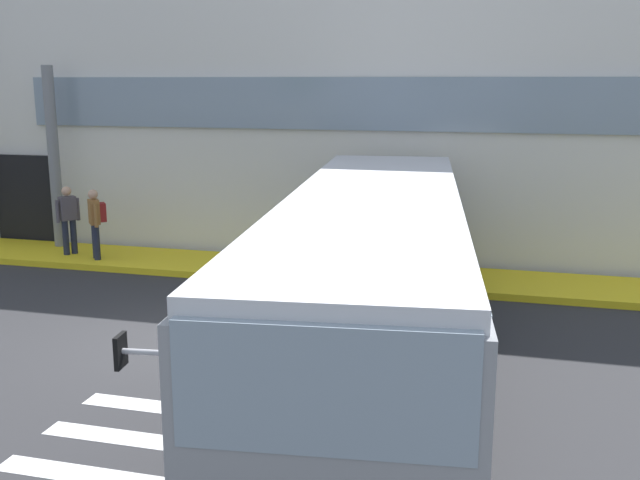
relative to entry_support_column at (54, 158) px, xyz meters
The scene contains 8 objects.
ground_plane 8.32m from the entry_support_column, 42.71° to the right, with size 80.00×90.00×0.02m, color #2B2B2D.
terminal_building 8.21m from the entry_support_column, 50.31° to the left, with size 23.06×13.80×7.71m.
boarding_curb 6.33m from the entry_support_column, ahead, with size 25.26×2.00×0.15m, color yellow.
entry_support_column is the anchor object (origin of this frame).
bus_main_foreground 10.89m from the entry_support_column, 31.42° to the right, with size 3.84×11.86×2.70m.
passenger_near_column 1.74m from the entry_support_column, 43.63° to the right, with size 0.40×0.50×1.68m.
passenger_by_doorway 2.39m from the entry_support_column, 30.78° to the right, with size 0.50×0.52×1.68m.
safety_bollard_yellow 6.90m from the entry_support_column, 15.80° to the right, with size 0.18×0.18×0.90m, color yellow.
Camera 1 is at (5.31, -10.74, 4.33)m, focal length 41.10 mm.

